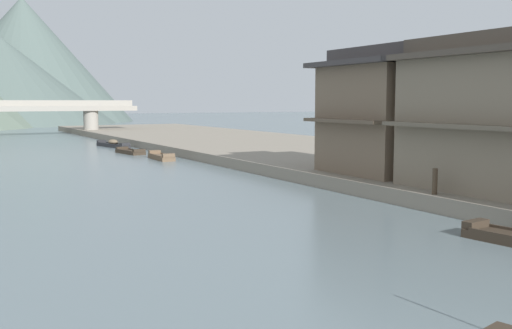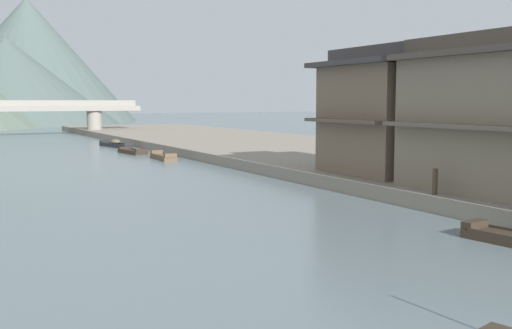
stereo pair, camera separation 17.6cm
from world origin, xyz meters
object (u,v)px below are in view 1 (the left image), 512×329
object	(u,v)px
boat_moored_nearest	(113,145)
house_waterfront_tall	(388,112)
boat_moored_second	(161,157)
mooring_post_dock_mid	(435,181)
house_waterfront_second	(490,114)
stone_bridge	(19,113)
boat_moored_third	(130,152)

from	to	relation	value
boat_moored_nearest	house_waterfront_tall	size ratio (longest dim) A/B	0.86
boat_moored_second	mooring_post_dock_mid	xyz separation A→B (m)	(2.11, -24.20, 0.96)
house_waterfront_second	stone_bridge	distance (m)	59.34
boat_moored_nearest	stone_bridge	size ratio (longest dim) A/B	0.19
stone_bridge	boat_moored_nearest	bearing A→B (deg)	-75.85
boat_moored_third	stone_bridge	size ratio (longest dim) A/B	0.13
boat_moored_nearest	house_waterfront_tall	xyz separation A→B (m)	(5.17, -31.02, 3.42)
boat_moored_second	boat_moored_nearest	bearing A→B (deg)	89.46
boat_moored_second	house_waterfront_second	xyz separation A→B (m)	(4.80, -24.40, 3.47)
stone_bridge	boat_moored_second	bearing A→B (deg)	-81.37
house_waterfront_tall	boat_moored_third	bearing A→B (deg)	103.78
boat_moored_nearest	boat_moored_second	size ratio (longest dim) A/B	1.51
boat_moored_nearest	house_waterfront_tall	world-z (taller)	house_waterfront_tall
boat_moored_nearest	mooring_post_dock_mid	xyz separation A→B (m)	(1.98, -37.27, 0.91)
house_waterfront_second	stone_bridge	bearing A→B (deg)	99.67
boat_moored_third	mooring_post_dock_mid	size ratio (longest dim) A/B	3.61
boat_moored_third	stone_bridge	bearing A→B (deg)	99.33
mooring_post_dock_mid	stone_bridge	distance (m)	58.77
house_waterfront_tall	stone_bridge	bearing A→B (deg)	101.38
boat_moored_second	boat_moored_third	xyz separation A→B (m)	(-0.52, 5.75, -0.03)
house_waterfront_tall	mooring_post_dock_mid	size ratio (longest dim) A/B	6.29
boat_moored_third	house_waterfront_tall	distance (m)	24.65
boat_moored_third	house_waterfront_second	world-z (taller)	house_waterfront_second
house_waterfront_second	house_waterfront_tall	bearing A→B (deg)	85.58
boat_moored_nearest	house_waterfront_tall	distance (m)	31.63
house_waterfront_second	house_waterfront_tall	size ratio (longest dim) A/B	1.17
boat_moored_nearest	stone_bridge	xyz separation A→B (m)	(-5.30, 21.02, 2.59)
mooring_post_dock_mid	boat_moored_nearest	bearing A→B (deg)	93.04
mooring_post_dock_mid	boat_moored_third	bearing A→B (deg)	95.01
house_waterfront_second	mooring_post_dock_mid	xyz separation A→B (m)	(-2.69, 0.20, -2.51)
mooring_post_dock_mid	boat_moored_second	bearing A→B (deg)	94.97
boat_moored_nearest	mooring_post_dock_mid	size ratio (longest dim) A/B	5.44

